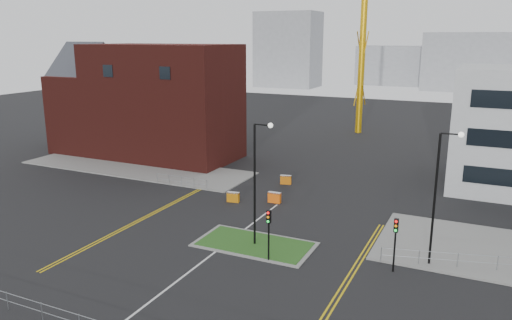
% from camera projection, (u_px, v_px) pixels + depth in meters
% --- Properties ---
extents(ground, '(200.00, 200.00, 0.00)m').
position_uv_depth(ground, '(169.00, 287.00, 30.48)').
color(ground, black).
rests_on(ground, ground).
extents(pavement_left, '(28.00, 8.00, 0.12)m').
position_uv_depth(pavement_left, '(136.00, 168.00, 58.05)').
color(pavement_left, slate).
rests_on(pavement_left, ground).
extents(island_kerb, '(8.60, 4.60, 0.08)m').
position_uv_depth(island_kerb, '(255.00, 244.00, 36.66)').
color(island_kerb, slate).
rests_on(island_kerb, ground).
extents(grass_island, '(8.00, 4.00, 0.12)m').
position_uv_depth(grass_island, '(255.00, 244.00, 36.66)').
color(grass_island, '#22531B').
rests_on(grass_island, ground).
extents(brick_building, '(24.20, 10.07, 14.24)m').
position_uv_depth(brick_building, '(144.00, 102.00, 62.91)').
color(brick_building, '#4B1712').
rests_on(brick_building, ground).
extents(streetlamp_island, '(1.46, 0.36, 9.18)m').
position_uv_depth(streetlamp_island, '(257.00, 174.00, 35.28)').
color(streetlamp_island, black).
rests_on(streetlamp_island, ground).
extents(streetlamp_right_near, '(1.46, 0.36, 9.18)m').
position_uv_depth(streetlamp_right_near, '(439.00, 188.00, 32.07)').
color(streetlamp_right_near, black).
rests_on(streetlamp_right_near, ground).
extents(traffic_light_island, '(0.28, 0.33, 3.65)m').
position_uv_depth(traffic_light_island, '(269.00, 226.00, 33.45)').
color(traffic_light_island, black).
rests_on(traffic_light_island, ground).
extents(traffic_light_right, '(0.28, 0.33, 3.65)m').
position_uv_depth(traffic_light_right, '(395.00, 235.00, 31.90)').
color(traffic_light_right, black).
rests_on(traffic_light_right, ground).
extents(railing_left, '(6.05, 0.05, 1.10)m').
position_uv_depth(railing_left, '(181.00, 180.00, 50.65)').
color(railing_left, gray).
rests_on(railing_left, ground).
extents(centre_line, '(0.15, 30.00, 0.01)m').
position_uv_depth(centre_line, '(187.00, 273.00, 32.23)').
color(centre_line, silver).
rests_on(centre_line, ground).
extents(yellow_left_a, '(0.12, 24.00, 0.01)m').
position_uv_depth(yellow_left_a, '(149.00, 214.00, 42.98)').
color(yellow_left_a, gold).
rests_on(yellow_left_a, ground).
extents(yellow_left_b, '(0.12, 24.00, 0.01)m').
position_uv_depth(yellow_left_b, '(152.00, 215.00, 42.85)').
color(yellow_left_b, gold).
rests_on(yellow_left_b, ground).
extents(yellow_right_a, '(0.12, 20.00, 0.01)m').
position_uv_depth(yellow_right_a, '(347.00, 277.00, 31.81)').
color(yellow_right_a, gold).
rests_on(yellow_right_a, ground).
extents(yellow_right_b, '(0.12, 20.00, 0.01)m').
position_uv_depth(yellow_right_b, '(352.00, 278.00, 31.69)').
color(yellow_right_b, gold).
rests_on(yellow_right_b, ground).
extents(skyline_a, '(18.00, 12.00, 22.00)m').
position_uv_depth(skyline_a, '(288.00, 50.00, 149.72)').
color(skyline_a, gray).
rests_on(skyline_a, ground).
extents(skyline_b, '(24.00, 12.00, 16.00)m').
position_uv_depth(skyline_b, '(469.00, 62.00, 138.54)').
color(skyline_b, gray).
rests_on(skyline_b, ground).
extents(skyline_d, '(30.00, 12.00, 12.00)m').
position_uv_depth(skyline_d, '(407.00, 66.00, 155.25)').
color(skyline_d, gray).
rests_on(skyline_d, ground).
extents(barrier_left, '(1.18, 0.64, 0.94)m').
position_uv_depth(barrier_left, '(286.00, 179.00, 51.65)').
color(barrier_left, '#D2670B').
rests_on(barrier_left, ground).
extents(barrier_mid, '(1.18, 0.54, 0.95)m').
position_uv_depth(barrier_mid, '(233.00, 197.00, 46.05)').
color(barrier_mid, '#C9730B').
rests_on(barrier_mid, ground).
extents(barrier_right, '(1.20, 0.42, 1.00)m').
position_uv_depth(barrier_right, '(274.00, 197.00, 45.85)').
color(barrier_right, '#FF620E').
rests_on(barrier_right, ground).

